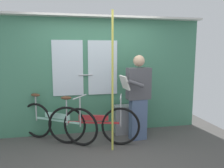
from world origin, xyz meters
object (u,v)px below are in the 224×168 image
object	(u,v)px
bicycle_leaning_behind	(93,124)
handrail_pole	(113,83)
bicycle_near_door	(57,122)
trash_bin_by_wall	(125,119)
passenger_reading_newspaper	(138,96)

from	to	relation	value
bicycle_leaning_behind	handrail_pole	xyz separation A→B (m)	(0.30, -0.30, 0.80)
bicycle_near_door	bicycle_leaning_behind	distance (m)	0.70
bicycle_near_door	trash_bin_by_wall	xyz separation A→B (m)	(1.35, 0.18, -0.08)
passenger_reading_newspaper	handrail_pole	world-z (taller)	handrail_pole
bicycle_leaning_behind	bicycle_near_door	bearing A→B (deg)	172.97
handrail_pole	passenger_reading_newspaper	bearing A→B (deg)	33.82
bicycle_near_door	bicycle_leaning_behind	world-z (taller)	bicycle_leaning_behind
bicycle_near_door	trash_bin_by_wall	distance (m)	1.37
bicycle_near_door	bicycle_leaning_behind	size ratio (longest dim) A/B	0.87
bicycle_near_door	passenger_reading_newspaper	xyz separation A→B (m)	(1.51, -0.19, 0.48)
passenger_reading_newspaper	handrail_pole	bearing A→B (deg)	28.51
bicycle_leaning_behind	passenger_reading_newspaper	distance (m)	0.99
bicycle_near_door	passenger_reading_newspaper	bearing A→B (deg)	26.65
bicycle_leaning_behind	handrail_pole	distance (m)	0.90
trash_bin_by_wall	handrail_pole	bearing A→B (deg)	-118.93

